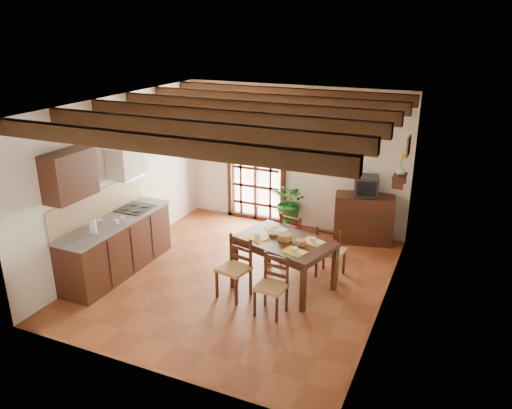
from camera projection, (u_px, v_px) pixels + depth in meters
The scene contains 25 objects.
ground_plane at pixel (240, 278), 8.11m from camera, with size 5.00×5.00×0.00m, color brown.
room_shell at pixel (239, 171), 7.48m from camera, with size 4.52×5.02×2.81m.
ceiling_beams at pixel (238, 112), 7.17m from camera, with size 4.50×4.34×0.20m.
french_door at pixel (256, 165), 10.10m from camera, with size 1.26×0.11×2.32m.
kitchen_counter at pixel (117, 245), 8.17m from camera, with size 0.64×2.25×1.38m.
upper_cabinet at pixel (69, 175), 7.14m from camera, with size 0.35×0.80×0.70m, color #351A10.
range_hood at pixel (126, 162), 8.24m from camera, with size 0.38×0.60×0.54m.
counter_items at pixel (118, 216), 8.08m from camera, with size 0.50×1.43×0.25m.
dining_table at pixel (285, 246), 7.64m from camera, with size 1.67×1.33×0.79m.
chair_near_left at pixel (234, 279), 7.48m from camera, with size 0.51×0.50×0.93m.
chair_near_right at pixel (271, 296), 7.04m from camera, with size 0.43×0.41×0.87m.
chair_far_left at pixel (294, 247), 8.53m from camera, with size 0.50×0.48×0.93m.
chair_far_right at pixel (330, 260), 8.08m from camera, with size 0.44×0.43×0.89m.
table_setting at pixel (285, 236), 7.58m from camera, with size 1.06×0.70×0.10m.
table_bowl at pixel (274, 233), 7.79m from camera, with size 0.22×0.22×0.05m, color white.
sideboard at pixel (364, 219), 9.30m from camera, with size 1.07×0.48×0.91m, color #351A10.
crt_tv at pixel (366, 186), 9.07m from camera, with size 0.50×0.48×0.36m.
fuse_box at pixel (372, 148), 9.06m from camera, with size 0.25×0.03×0.32m, color white.
plant_pot at pixel (290, 225), 9.91m from camera, with size 0.39×0.39×0.24m, color maroon.
potted_plant at pixel (291, 203), 9.75m from camera, with size 1.90×1.63×2.12m, color #144C19.
wall_shelf at pixel (400, 178), 8.15m from camera, with size 0.20×0.42×0.20m.
shelf_vase at pixel (400, 170), 8.10m from camera, with size 0.15×0.15×0.15m, color #B2BFB2.
shelf_flowers at pixel (402, 157), 8.03m from camera, with size 0.14×0.14×0.36m.
framed_picture at pixel (408, 146), 7.93m from camera, with size 0.03×0.32×0.32m.
pendant_lamp at pixel (289, 156), 7.24m from camera, with size 0.36×0.36×0.84m.
Camera 1 is at (3.13, -6.47, 3.95)m, focal length 35.00 mm.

